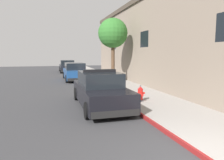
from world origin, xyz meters
TOP-DOWN VIEW (x-y plane):
  - ground_plane at (-4.51, 10.00)m, footprint 28.85×60.00m
  - sidewalk_pavement at (1.49, 10.00)m, footprint 2.99×60.00m
  - curb_painted_edge at (-0.04, 10.00)m, footprint 0.08×60.00m
  - storefront_building at (5.71, 10.25)m, footprint 5.68×26.24m
  - police_cruiser at (-1.17, 5.81)m, footprint 1.94×4.84m
  - parked_car_silver_ahead at (-1.17, 16.07)m, footprint 1.94×4.84m
  - parked_car_dark_far at (-1.21, 24.92)m, footprint 1.94×4.84m
  - fire_hydrant at (0.80, 5.80)m, footprint 0.44×0.40m
  - street_tree at (1.37, 12.40)m, footprint 2.26×2.26m

SIDE VIEW (x-z plane):
  - ground_plane at x=-4.51m, z-range -0.20..0.00m
  - sidewalk_pavement at x=1.49m, z-range 0.00..0.13m
  - curb_painted_edge at x=-0.04m, z-range 0.00..0.13m
  - fire_hydrant at x=0.80m, z-range 0.10..0.86m
  - parked_car_silver_ahead at x=-1.17m, z-range -0.04..1.52m
  - parked_car_dark_far at x=-1.21m, z-range -0.04..1.52m
  - police_cruiser at x=-1.17m, z-range -0.10..1.58m
  - storefront_building at x=5.71m, z-range 0.01..6.51m
  - street_tree at x=1.37m, z-range 1.43..6.38m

